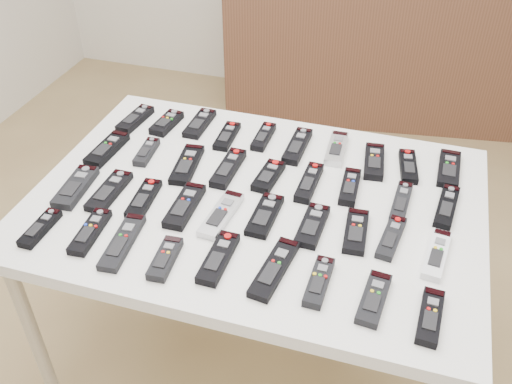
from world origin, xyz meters
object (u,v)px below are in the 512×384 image
(remote_2, at_px, (200,123))
(remote_10, at_px, (107,149))
(remote_3, at_px, (227,136))
(remote_32, at_px, (165,259))
(remote_28, at_px, (437,255))
(remote_37, at_px, (430,317))
(remote_22, at_px, (185,206))
(remote_31, at_px, (122,242))
(remote_34, at_px, (274,269))
(remote_8, at_px, (408,166))
(remote_36, at_px, (374,299))
(remote_5, at_px, (297,146))
(remote_29, at_px, (40,228))
(remote_7, at_px, (374,162))
(remote_30, at_px, (90,232))
(remote_33, at_px, (218,258))
(sideboard, at_px, (378,50))
(remote_35, at_px, (319,282))
(remote_17, at_px, (401,202))
(remote_25, at_px, (312,226))
(remote_26, at_px, (356,231))
(remote_24, at_px, (265,215))
(remote_9, at_px, (449,169))
(remote_12, at_px, (187,165))
(remote_1, at_px, (167,123))
(remote_21, at_px, (144,199))
(table, at_px, (256,213))
(remote_23, at_px, (221,215))
(remote_4, at_px, (263,137))
(remote_15, at_px, (309,182))
(remote_19, at_px, (76,187))
(remote_0, at_px, (135,119))
(remote_27, at_px, (391,238))
(remote_18, at_px, (447,207))
(remote_16, at_px, (350,187))
(remote_11, at_px, (147,152))
(remote_20, at_px, (109,191))
(remote_6, at_px, (336,149))

(remote_2, height_order, remote_10, remote_10)
(remote_3, distance_m, remote_32, 0.58)
(remote_28, xyz_separation_m, remote_37, (-0.00, -0.21, 0.00))
(remote_22, distance_m, remote_32, 0.21)
(remote_31, height_order, remote_34, same)
(remote_8, relative_size, remote_36, 1.00)
(remote_5, xyz_separation_m, remote_29, (-0.55, -0.57, -0.00))
(remote_7, bearing_deg, remote_22, -148.12)
(remote_7, height_order, remote_30, remote_7)
(remote_22, height_order, remote_30, remote_22)
(remote_8, distance_m, remote_31, 0.86)
(remote_3, relative_size, remote_33, 0.88)
(sideboard, bearing_deg, remote_35, -95.48)
(remote_17, height_order, remote_25, same)
(remote_32, bearing_deg, remote_26, 24.96)
(remote_26, bearing_deg, remote_24, 177.58)
(remote_36, bearing_deg, remote_9, 81.23)
(remote_12, bearing_deg, remote_33, -63.53)
(remote_36, bearing_deg, remote_31, -174.98)
(remote_35, bearing_deg, remote_1, 140.16)
(remote_12, bearing_deg, remote_21, -111.95)
(remote_33, xyz_separation_m, remote_36, (0.38, -0.02, -0.00))
(remote_7, distance_m, remote_17, 0.20)
(remote_28, distance_m, remote_32, 0.67)
(table, xyz_separation_m, remote_23, (-0.06, -0.11, 0.07))
(remote_3, xyz_separation_m, remote_4, (0.11, 0.03, 0.00))
(remote_15, height_order, remote_24, remote_15)
(remote_5, relative_size, remote_25, 1.16)
(remote_19, bearing_deg, remote_0, 86.63)
(remote_27, height_order, remote_37, remote_37)
(remote_2, xyz_separation_m, remote_33, (0.28, -0.58, 0.00))
(remote_32, height_order, remote_35, same)
(sideboard, xyz_separation_m, remote_4, (-0.20, -1.63, 0.36))
(remote_0, distance_m, remote_28, 1.08)
(remote_12, height_order, remote_18, remote_12)
(remote_3, distance_m, remote_16, 0.45)
(remote_30, relative_size, remote_37, 1.08)
(table, bearing_deg, remote_10, 170.80)
(remote_28, bearing_deg, remote_24, -175.86)
(remote_11, bearing_deg, remote_37, -30.23)
(remote_11, bearing_deg, remote_35, -36.54)
(sideboard, height_order, remote_4, sideboard)
(remote_2, xyz_separation_m, remote_20, (-0.11, -0.42, 0.00))
(remote_8, xyz_separation_m, remote_31, (-0.66, -0.55, 0.00))
(remote_1, relative_size, remote_12, 0.74)
(remote_2, distance_m, remote_20, 0.43)
(remote_35, bearing_deg, remote_6, 97.90)
(remote_28, bearing_deg, remote_5, 146.91)
(remote_0, height_order, remote_17, remote_0)
(remote_5, height_order, remote_22, same)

